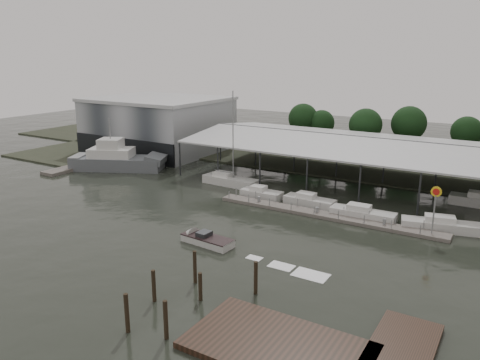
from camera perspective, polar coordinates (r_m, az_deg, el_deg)
The scene contains 18 objects.
ground at distance 55.81m, azimuth -8.16°, elevation -4.71°, with size 200.00×200.00×0.00m, color black.
land_strip_far at distance 90.83m, azimuth 8.90°, elevation 3.11°, with size 140.00×30.00×0.30m.
land_strip_west at distance 103.58m, azimuth -14.78°, elevation 4.28°, with size 20.00×40.00×0.30m.
storage_warehouse at distance 94.47m, azimuth -9.91°, elevation 6.73°, with size 24.50×20.50×10.50m.
covered_boat_shed at distance 71.36m, azimuth 17.34°, elevation 4.24°, with size 58.24×24.00×6.96m.
trawler_dock at distance 85.77m, azimuth -17.78°, elevation 1.95°, with size 3.00×18.00×0.50m.
floating_dock at distance 56.75m, azimuth 10.29°, elevation -4.24°, with size 28.00×2.00×1.40m.
shell_fuel_sign at distance 52.79m, azimuth 22.69°, elevation -2.45°, with size 1.10×0.18×5.55m.
boardwalk_platform at distance 32.48m, azimuth 9.56°, elevation -20.12°, with size 15.00×12.00×0.50m.
grey_trawler at distance 80.84m, azimuth -14.68°, elevation 2.37°, with size 16.14×11.09×8.84m.
white_sailboat at distance 69.05m, azimuth -1.23°, elevation -0.07°, with size 8.83×3.00×14.00m.
speedboat_underway at distance 48.53m, azimuth -4.46°, elevation -7.22°, with size 17.32×3.47×2.00m.
moored_cruiser_0 at distance 62.93m, azimuth 2.61°, elevation -1.66°, with size 5.63×2.26×1.70m.
moored_cruiser_1 at distance 60.41m, azimuth 8.43°, elevation -2.55°, with size 6.65×2.41×1.70m.
moored_cruiser_2 at distance 57.02m, azimuth 14.68°, elevation -3.98°, with size 7.62×2.35×1.70m.
moored_cruiser_3 at distance 56.15m, azimuth 23.56°, elevation -5.09°, with size 9.20×4.23×1.70m.
mooring_pilings at distance 37.00m, azimuth -6.77°, elevation -13.64°, with size 6.54×9.66×3.55m.
horizon_tree_line at distance 89.26m, azimuth 25.30°, elevation 5.37°, with size 66.27×11.38×9.55m.
Camera 1 is at (33.84, -40.17, 18.88)m, focal length 35.00 mm.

